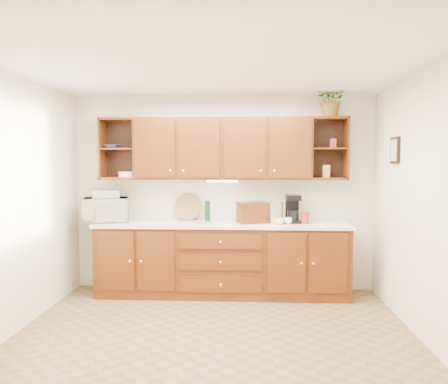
# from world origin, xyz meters

# --- Properties ---
(floor) EXTENTS (4.00, 4.00, 0.00)m
(floor) POSITION_xyz_m (0.00, 0.00, 0.00)
(floor) COLOR olive
(floor) RESTS_ON ground
(ceiling) EXTENTS (4.00, 4.00, 0.00)m
(ceiling) POSITION_xyz_m (0.00, 0.00, 2.60)
(ceiling) COLOR white
(ceiling) RESTS_ON back_wall
(back_wall) EXTENTS (4.00, 0.00, 4.00)m
(back_wall) POSITION_xyz_m (0.00, 1.75, 1.30)
(back_wall) COLOR beige
(back_wall) RESTS_ON floor
(left_wall) EXTENTS (0.00, 3.50, 3.50)m
(left_wall) POSITION_xyz_m (-2.00, 0.00, 1.30)
(left_wall) COLOR beige
(left_wall) RESTS_ON floor
(right_wall) EXTENTS (0.00, 3.50, 3.50)m
(right_wall) POSITION_xyz_m (2.00, 0.00, 1.30)
(right_wall) COLOR beige
(right_wall) RESTS_ON floor
(base_cabinets) EXTENTS (3.20, 0.60, 0.90)m
(base_cabinets) POSITION_xyz_m (0.00, 1.45, 0.45)
(base_cabinets) COLOR #391506
(base_cabinets) RESTS_ON floor
(countertop) EXTENTS (3.24, 0.64, 0.04)m
(countertop) POSITION_xyz_m (0.00, 1.44, 0.92)
(countertop) COLOR silver
(countertop) RESTS_ON base_cabinets
(upper_cabinets) EXTENTS (3.20, 0.33, 0.80)m
(upper_cabinets) POSITION_xyz_m (0.01, 1.59, 1.89)
(upper_cabinets) COLOR #391506
(upper_cabinets) RESTS_ON back_wall
(undercabinet_light) EXTENTS (0.40, 0.05, 0.02)m
(undercabinet_light) POSITION_xyz_m (0.00, 1.53, 1.47)
(undercabinet_light) COLOR white
(undercabinet_light) RESTS_ON upper_cabinets
(framed_picture) EXTENTS (0.03, 0.24, 0.30)m
(framed_picture) POSITION_xyz_m (1.98, 0.90, 1.85)
(framed_picture) COLOR black
(framed_picture) RESTS_ON right_wall
(wicker_basket) EXTENTS (0.32, 0.32, 0.16)m
(wicker_basket) POSITION_xyz_m (-1.40, 1.48, 1.02)
(wicker_basket) COLOR olive
(wicker_basket) RESTS_ON countertop
(microwave) EXTENTS (0.64, 0.51, 0.31)m
(microwave) POSITION_xyz_m (-1.52, 1.47, 1.10)
(microwave) COLOR beige
(microwave) RESTS_ON countertop
(towel_stack) EXTENTS (0.40, 0.34, 0.10)m
(towel_stack) POSITION_xyz_m (-1.52, 1.47, 1.30)
(towel_stack) COLOR #CCC260
(towel_stack) RESTS_ON microwave
(wine_bottle) EXTENTS (0.08, 0.08, 0.27)m
(wine_bottle) POSITION_xyz_m (-0.20, 1.62, 1.08)
(wine_bottle) COLOR black
(wine_bottle) RESTS_ON countertop
(woven_tray) EXTENTS (0.37, 0.13, 0.36)m
(woven_tray) POSITION_xyz_m (-0.47, 1.69, 0.95)
(woven_tray) COLOR olive
(woven_tray) RESTS_ON countertop
(bread_box) EXTENTS (0.43, 0.35, 0.27)m
(bread_box) POSITION_xyz_m (0.40, 1.46, 1.07)
(bread_box) COLOR #391506
(bread_box) RESTS_ON countertop
(mug_tree) EXTENTS (0.21, 0.23, 0.28)m
(mug_tree) POSITION_xyz_m (0.76, 1.38, 0.98)
(mug_tree) COLOR #391506
(mug_tree) RESTS_ON countertop
(canister_red) EXTENTS (0.13, 0.13, 0.14)m
(canister_red) POSITION_xyz_m (1.05, 1.41, 1.01)
(canister_red) COLOR #B0191F
(canister_red) RESTS_ON countertop
(canister_white) EXTENTS (0.09, 0.09, 0.17)m
(canister_white) POSITION_xyz_m (0.60, 1.53, 1.03)
(canister_white) COLOR white
(canister_white) RESTS_ON countertop
(canister_yellow) EXTENTS (0.11, 0.11, 0.12)m
(canister_yellow) POSITION_xyz_m (0.67, 1.35, 1.00)
(canister_yellow) COLOR gold
(canister_yellow) RESTS_ON countertop
(coffee_maker) EXTENTS (0.19, 0.25, 0.36)m
(coffee_maker) POSITION_xyz_m (0.91, 1.52, 1.11)
(coffee_maker) COLOR black
(coffee_maker) RESTS_ON countertop
(bowl_stack) EXTENTS (0.19, 0.19, 0.05)m
(bowl_stack) POSITION_xyz_m (-1.46, 1.57, 1.92)
(bowl_stack) COLOR navy
(bowl_stack) RESTS_ON upper_cabinets
(plate_stack) EXTENTS (0.25, 0.25, 0.07)m
(plate_stack) POSITION_xyz_m (-1.26, 1.57, 1.56)
(plate_stack) COLOR white
(plate_stack) RESTS_ON upper_cabinets
(pantry_box_yellow) EXTENTS (0.10, 0.09, 0.16)m
(pantry_box_yellow) POSITION_xyz_m (1.34, 1.57, 1.60)
(pantry_box_yellow) COLOR gold
(pantry_box_yellow) RESTS_ON upper_cabinets
(pantry_box_red) EXTENTS (0.09, 0.09, 0.12)m
(pantry_box_red) POSITION_xyz_m (1.42, 1.57, 1.96)
(pantry_box_red) COLOR #B0191F
(pantry_box_red) RESTS_ON upper_cabinets
(potted_plant) EXTENTS (0.50, 0.47, 0.44)m
(potted_plant) POSITION_xyz_m (1.39, 1.53, 2.51)
(potted_plant) COLOR #999999
(potted_plant) RESTS_ON upper_cabinets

